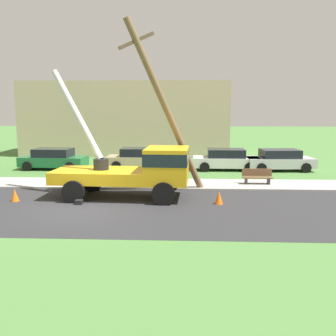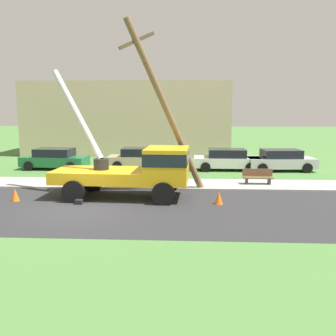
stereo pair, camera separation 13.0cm
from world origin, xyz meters
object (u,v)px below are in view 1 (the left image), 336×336
(parked_sedan_green, at_px, (54,159))
(utility_truck, at_px, (139,168))
(park_bench, at_px, (257,177))
(parked_sedan_silver, at_px, (280,160))
(parked_sedan_white, at_px, (226,159))
(parked_sedan_tan, at_px, (139,158))
(traffic_cone_ahead, at_px, (219,198))
(traffic_cone_behind, at_px, (15,195))
(leaning_utility_pole, at_px, (165,106))

(parked_sedan_green, bearing_deg, utility_truck, -49.07)
(park_bench, bearing_deg, parked_sedan_silver, 64.03)
(utility_truck, xyz_separation_m, parked_sedan_white, (4.87, 8.13, -0.70))
(parked_sedan_green, height_order, parked_sedan_tan, same)
(traffic_cone_ahead, relative_size, park_bench, 0.35)
(traffic_cone_ahead, bearing_deg, parked_sedan_silver, 61.80)
(parked_sedan_tan, height_order, parked_sedan_silver, same)
(traffic_cone_ahead, height_order, parked_sedan_white, parked_sedan_white)
(traffic_cone_behind, relative_size, parked_sedan_tan, 0.13)
(traffic_cone_behind, bearing_deg, parked_sedan_tan, 64.63)
(traffic_cone_behind, relative_size, parked_sedan_silver, 0.12)
(parked_sedan_silver, xyz_separation_m, park_bench, (-2.42, -4.98, -0.25))
(park_bench, bearing_deg, parked_sedan_green, 159.25)
(leaning_utility_pole, height_order, parked_sedan_green, leaning_utility_pole)
(utility_truck, relative_size, parked_sedan_white, 1.52)
(traffic_cone_behind, distance_m, parked_sedan_tan, 10.41)
(traffic_cone_ahead, xyz_separation_m, parked_sedan_white, (1.28, 9.14, 0.43))
(utility_truck, relative_size, traffic_cone_ahead, 12.06)
(traffic_cone_behind, xyz_separation_m, parked_sedan_silver, (13.92, 8.95, 0.43))
(leaning_utility_pole, bearing_deg, traffic_cone_behind, -161.68)
(traffic_cone_behind, bearing_deg, parked_sedan_green, 98.76)
(utility_truck, relative_size, traffic_cone_behind, 12.06)
(parked_sedan_white, height_order, parked_sedan_silver, same)
(traffic_cone_ahead, relative_size, parked_sedan_silver, 0.12)
(parked_sedan_tan, bearing_deg, parked_sedan_silver, -2.71)
(utility_truck, distance_m, parked_sedan_tan, 8.55)
(leaning_utility_pole, distance_m, parked_sedan_tan, 8.30)
(parked_sedan_silver, bearing_deg, utility_truck, -136.48)
(parked_sedan_green, distance_m, parked_sedan_tan, 5.84)
(parked_sedan_green, bearing_deg, traffic_cone_ahead, -40.47)
(parked_sedan_green, bearing_deg, traffic_cone_behind, -81.24)
(utility_truck, bearing_deg, parked_sedan_green, 130.93)
(parked_sedan_tan, bearing_deg, parked_sedan_green, -174.59)
(leaning_utility_pole, relative_size, traffic_cone_ahead, 14.78)
(traffic_cone_ahead, xyz_separation_m, parked_sedan_tan, (-4.63, 9.47, 0.43))
(parked_sedan_silver, bearing_deg, parked_sedan_green, -179.61)
(traffic_cone_ahead, relative_size, parked_sedan_green, 0.12)
(parked_sedan_green, relative_size, parked_sedan_tan, 1.02)
(leaning_utility_pole, bearing_deg, parked_sedan_silver, 42.79)
(traffic_cone_behind, xyz_separation_m, parked_sedan_tan, (4.45, 9.39, 0.43))
(parked_sedan_green, xyz_separation_m, parked_sedan_tan, (5.82, 0.55, 0.00))
(traffic_cone_behind, relative_size, park_bench, 0.35)
(park_bench, bearing_deg, parked_sedan_tan, 142.39)
(parked_sedan_silver, bearing_deg, parked_sedan_white, 178.05)
(parked_sedan_green, height_order, parked_sedan_silver, same)
(utility_truck, distance_m, leaning_utility_pole, 3.28)
(leaning_utility_pole, relative_size, park_bench, 5.17)
(leaning_utility_pole, xyz_separation_m, traffic_cone_behind, (-6.62, -2.19, -3.94))
(utility_truck, distance_m, traffic_cone_ahead, 3.90)
(utility_truck, bearing_deg, parked_sedan_tan, 96.98)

